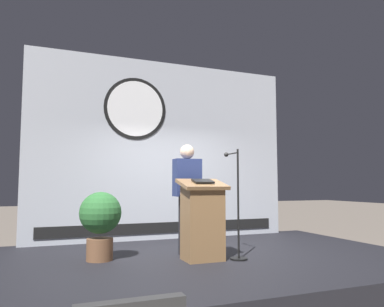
{
  "coord_description": "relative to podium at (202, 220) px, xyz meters",
  "views": [
    {
      "loc": [
        -2.07,
        -4.93,
        1.34
      ],
      "look_at": [
        -0.08,
        0.17,
        1.81
      ],
      "focal_mm": 34.0,
      "sensor_mm": 36.0,
      "label": 1
    }
  ],
  "objects": [
    {
      "name": "ground_plane",
      "position": [
        0.08,
        0.23,
        -0.85
      ],
      "size": [
        40.0,
        40.0,
        0.0
      ],
      "primitive_type": "plane",
      "color": "#6B6056"
    },
    {
      "name": "stage_platform",
      "position": [
        0.08,
        0.23,
        -0.7
      ],
      "size": [
        6.4,
        4.0,
        0.3
      ],
      "primitive_type": "cube",
      "color": "black",
      "rests_on": "ground"
    },
    {
      "name": "banner_display",
      "position": [
        0.07,
        2.07,
        1.18
      ],
      "size": [
        5.13,
        0.12,
        3.45
      ],
      "color": "#B2B7C1",
      "rests_on": "stage_platform"
    },
    {
      "name": "podium",
      "position": [
        0.0,
        0.0,
        0.0
      ],
      "size": [
        0.64,
        0.5,
        1.12
      ],
      "color": "olive",
      "rests_on": "stage_platform"
    },
    {
      "name": "speaker_person",
      "position": [
        -0.05,
        0.48,
        0.29
      ],
      "size": [
        0.4,
        0.26,
        1.65
      ],
      "color": "black",
      "rests_on": "stage_platform"
    },
    {
      "name": "microphone_stand",
      "position": [
        0.48,
        -0.1,
        -0.0
      ],
      "size": [
        0.24,
        0.52,
        1.54
      ],
      "color": "black",
      "rests_on": "stage_platform"
    },
    {
      "name": "potted_plant",
      "position": [
        -1.33,
        0.5,
        0.02
      ],
      "size": [
        0.58,
        0.58,
        0.94
      ],
      "color": "brown",
      "rests_on": "stage_platform"
    }
  ]
}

